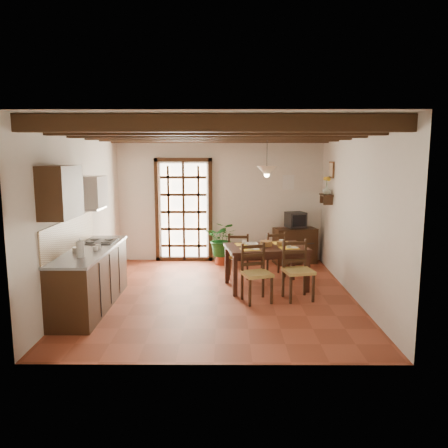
{
  "coord_description": "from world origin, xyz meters",
  "views": [
    {
      "loc": [
        0.14,
        -7.1,
        2.33
      ],
      "look_at": [
        0.1,
        0.4,
        1.15
      ],
      "focal_mm": 35.0,
      "sensor_mm": 36.0,
      "label": 1
    }
  ],
  "objects_px": {
    "chair_far_right": "(273,262)",
    "crt_tv": "(296,220)",
    "sideboard": "(295,246)",
    "potted_plant": "(222,238)",
    "kitchen_counter": "(91,277)",
    "dining_table": "(266,252)",
    "chair_near_left": "(256,284)",
    "chair_far_left": "(238,264)",
    "pendant_lamp": "(267,170)",
    "chair_near_right": "(298,281)"
  },
  "relations": [
    {
      "from": "kitchen_counter",
      "to": "chair_near_left",
      "type": "relative_size",
      "value": 2.42
    },
    {
      "from": "dining_table",
      "to": "potted_plant",
      "type": "distance_m",
      "value": 1.87
    },
    {
      "from": "dining_table",
      "to": "pendant_lamp",
      "type": "xyz_separation_m",
      "value": [
        -0.0,
        0.1,
        1.42
      ]
    },
    {
      "from": "kitchen_counter",
      "to": "chair_near_right",
      "type": "bearing_deg",
      "value": 6.77
    },
    {
      "from": "dining_table",
      "to": "chair_far_left",
      "type": "distance_m",
      "value": 0.87
    },
    {
      "from": "dining_table",
      "to": "chair_near_right",
      "type": "distance_m",
      "value": 0.86
    },
    {
      "from": "sideboard",
      "to": "chair_near_right",
      "type": "bearing_deg",
      "value": -110.52
    },
    {
      "from": "chair_near_left",
      "to": "chair_far_left",
      "type": "height_order",
      "value": "chair_near_left"
    },
    {
      "from": "kitchen_counter",
      "to": "chair_near_left",
      "type": "bearing_deg",
      "value": 5.86
    },
    {
      "from": "chair_near_right",
      "to": "potted_plant",
      "type": "bearing_deg",
      "value": 105.9
    },
    {
      "from": "chair_near_left",
      "to": "chair_far_right",
      "type": "distance_m",
      "value": 1.58
    },
    {
      "from": "potted_plant",
      "to": "pendant_lamp",
      "type": "relative_size",
      "value": 2.31
    },
    {
      "from": "chair_far_left",
      "to": "dining_table",
      "type": "bearing_deg",
      "value": 129.52
    },
    {
      "from": "dining_table",
      "to": "pendant_lamp",
      "type": "relative_size",
      "value": 1.8
    },
    {
      "from": "chair_far_left",
      "to": "potted_plant",
      "type": "distance_m",
      "value": 1.14
    },
    {
      "from": "dining_table",
      "to": "crt_tv",
      "type": "distance_m",
      "value": 1.99
    },
    {
      "from": "sideboard",
      "to": "potted_plant",
      "type": "bearing_deg",
      "value": 171.23
    },
    {
      "from": "dining_table",
      "to": "chair_near_left",
      "type": "relative_size",
      "value": 1.63
    },
    {
      "from": "chair_far_left",
      "to": "chair_far_right",
      "type": "bearing_deg",
      "value": -166.76
    },
    {
      "from": "dining_table",
      "to": "chair_far_right",
      "type": "height_order",
      "value": "chair_far_right"
    },
    {
      "from": "chair_far_right",
      "to": "crt_tv",
      "type": "xyz_separation_m",
      "value": [
        0.58,
        1.04,
        0.68
      ]
    },
    {
      "from": "kitchen_counter",
      "to": "potted_plant",
      "type": "bearing_deg",
      "value": 53.44
    },
    {
      "from": "sideboard",
      "to": "pendant_lamp",
      "type": "height_order",
      "value": "pendant_lamp"
    },
    {
      "from": "sideboard",
      "to": "pendant_lamp",
      "type": "relative_size",
      "value": 1.07
    },
    {
      "from": "chair_near_left",
      "to": "sideboard",
      "type": "distance_m",
      "value": 2.76
    },
    {
      "from": "sideboard",
      "to": "potted_plant",
      "type": "xyz_separation_m",
      "value": [
        -1.58,
        -0.11,
        0.19
      ]
    },
    {
      "from": "kitchen_counter",
      "to": "chair_far_right",
      "type": "relative_size",
      "value": 2.52
    },
    {
      "from": "chair_far_left",
      "to": "potted_plant",
      "type": "xyz_separation_m",
      "value": [
        -0.32,
        1.06,
        0.29
      ]
    },
    {
      "from": "chair_near_left",
      "to": "chair_far_right",
      "type": "xyz_separation_m",
      "value": [
        0.43,
        1.51,
        -0.01
      ]
    },
    {
      "from": "chair_far_right",
      "to": "pendant_lamp",
      "type": "bearing_deg",
      "value": 57.55
    },
    {
      "from": "potted_plant",
      "to": "chair_far_left",
      "type": "bearing_deg",
      "value": -73.33
    },
    {
      "from": "dining_table",
      "to": "pendant_lamp",
      "type": "height_order",
      "value": "pendant_lamp"
    },
    {
      "from": "kitchen_counter",
      "to": "sideboard",
      "type": "relative_size",
      "value": 2.48
    },
    {
      "from": "chair_far_left",
      "to": "crt_tv",
      "type": "relative_size",
      "value": 1.88
    },
    {
      "from": "dining_table",
      "to": "potted_plant",
      "type": "xyz_separation_m",
      "value": [
        -0.78,
        1.69,
        -0.08
      ]
    },
    {
      "from": "chair_near_left",
      "to": "chair_far_right",
      "type": "height_order",
      "value": "chair_near_left"
    },
    {
      "from": "chair_far_right",
      "to": "chair_near_right",
      "type": "bearing_deg",
      "value": 85.88
    },
    {
      "from": "chair_far_left",
      "to": "potted_plant",
      "type": "relative_size",
      "value": 0.45
    },
    {
      "from": "chair_far_right",
      "to": "potted_plant",
      "type": "distance_m",
      "value": 1.4
    },
    {
      "from": "chair_near_right",
      "to": "potted_plant",
      "type": "distance_m",
      "value": 2.65
    },
    {
      "from": "chair_far_right",
      "to": "crt_tv",
      "type": "bearing_deg",
      "value": -133.28
    },
    {
      "from": "chair_far_left",
      "to": "pendant_lamp",
      "type": "distance_m",
      "value": 1.94
    },
    {
      "from": "kitchen_counter",
      "to": "chair_far_left",
      "type": "distance_m",
      "value": 2.87
    },
    {
      "from": "chair_near_left",
      "to": "potted_plant",
      "type": "distance_m",
      "value": 2.53
    },
    {
      "from": "chair_far_left",
      "to": "pendant_lamp",
      "type": "xyz_separation_m",
      "value": [
        0.47,
        -0.54,
        1.8
      ]
    },
    {
      "from": "chair_far_left",
      "to": "potted_plant",
      "type": "height_order",
      "value": "potted_plant"
    },
    {
      "from": "kitchen_counter",
      "to": "chair_near_right",
      "type": "xyz_separation_m",
      "value": [
        3.26,
        0.39,
        -0.17
      ]
    },
    {
      "from": "kitchen_counter",
      "to": "sideboard",
      "type": "distance_m",
      "value": 4.57
    },
    {
      "from": "crt_tv",
      "to": "pendant_lamp",
      "type": "height_order",
      "value": "pendant_lamp"
    },
    {
      "from": "sideboard",
      "to": "crt_tv",
      "type": "height_order",
      "value": "crt_tv"
    }
  ]
}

